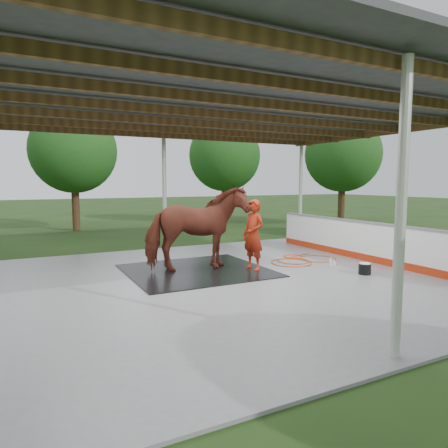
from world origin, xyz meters
name	(u,v)px	position (x,y,z in m)	size (l,w,h in m)	color
ground	(229,281)	(0.00, 0.00, 0.00)	(100.00, 100.00, 0.00)	#1E3814
concrete_slab	(229,280)	(0.00, 0.00, 0.03)	(12.00, 10.00, 0.05)	slate
pavilion_structure	(230,110)	(0.00, 0.00, 3.97)	(12.60, 10.60, 4.05)	beige
dasher_board	(371,243)	(4.60, 0.00, 0.59)	(0.16, 8.00, 1.15)	#A9290E
tree_belt	(223,124)	(0.30, 0.90, 3.79)	(28.00, 28.00, 5.80)	#382314
rubber_mat	(197,270)	(-0.35, 1.14, 0.06)	(3.49, 3.27, 0.03)	black
horse	(197,228)	(-0.35, 1.14, 1.16)	(1.17, 2.56, 2.16)	maroon
handler	(253,235)	(1.03, 0.61, 0.97)	(0.67, 0.44, 1.84)	#B02812
wash_bucket	(365,269)	(3.23, -1.10, 0.19)	(0.30, 0.30, 0.28)	black
soap_bottle_a	(331,262)	(3.11, 0.00, 0.18)	(0.10, 0.10, 0.26)	silver
soap_bottle_b	(334,262)	(3.25, 0.02, 0.14)	(0.08, 0.09, 0.19)	#338CD8
hose_coil	(300,260)	(2.87, 1.00, 0.06)	(2.17, 1.61, 0.02)	#B83D0D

